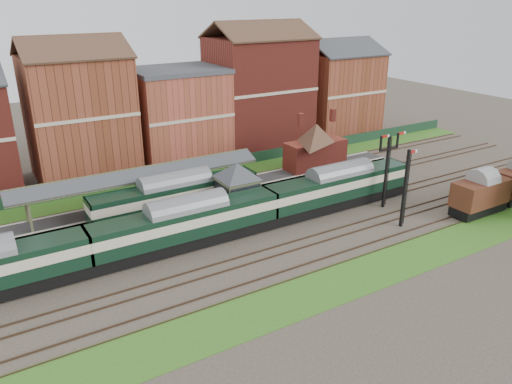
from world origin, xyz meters
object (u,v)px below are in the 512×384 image
dmu_train (188,223)px  semaphore_bracket (387,167)px  goods_van_a (480,194)px  platform_railcar (176,197)px  signal_box (237,189)px

dmu_train → semaphore_bracket: bearing=-6.5°
goods_van_a → dmu_train: bearing=162.9°
goods_van_a → platform_railcar: bearing=150.8°
dmu_train → goods_van_a: dmu_train is taller
dmu_train → goods_van_a: size_ratio=8.25×
semaphore_bracket → platform_railcar: bearing=156.2°
signal_box → platform_railcar: 6.36m
signal_box → semaphore_bracket: size_ratio=0.73×
signal_box → dmu_train: 7.75m
semaphore_bracket → dmu_train: 22.28m
semaphore_bracket → goods_van_a: size_ratio=1.27×
semaphore_bracket → dmu_train: semaphore_bracket is taller
signal_box → platform_railcar: bearing=149.0°
platform_railcar → goods_van_a: 31.72m
dmu_train → platform_railcar: dmu_train is taller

